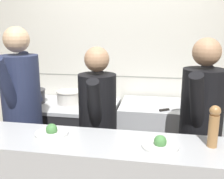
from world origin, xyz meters
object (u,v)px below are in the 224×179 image
(mixing_bowl_steel, at_px, (185,101))
(chef_line, at_px, (200,129))
(chefs_knife, at_px, (172,109))
(braising_pot, at_px, (101,97))
(sauce_pot, at_px, (69,97))
(pepper_mill, at_px, (214,125))
(plated_dish_appetiser, at_px, (52,132))
(oven_range, at_px, (68,137))
(chef_sous, at_px, (98,127))
(stock_pot, at_px, (33,96))
(chef_head_cook, at_px, (22,110))
(plated_dish_dessert, at_px, (160,144))

(mixing_bowl_steel, xyz_separation_m, chef_line, (0.06, -0.74, -0.02))
(chefs_knife, bearing_deg, braising_pot, 167.77)
(sauce_pot, bearing_deg, pepper_mill, -41.61)
(mixing_bowl_steel, relative_size, plated_dish_appetiser, 0.98)
(oven_range, bearing_deg, chef_sous, -52.93)
(pepper_mill, bearing_deg, plated_dish_appetiser, -179.94)
(braising_pot, height_order, chefs_knife, braising_pot)
(sauce_pot, height_order, chef_line, chef_line)
(oven_range, bearing_deg, pepper_mill, -40.50)
(braising_pot, xyz_separation_m, chef_line, (1.00, -0.70, -0.04))
(oven_range, height_order, chefs_knife, chefs_knife)
(plated_dish_appetiser, xyz_separation_m, pepper_mill, (1.09, 0.00, 0.12))
(pepper_mill, bearing_deg, braising_pot, 129.54)
(stock_pot, distance_m, chef_head_cook, 0.65)
(stock_pot, relative_size, chef_head_cook, 0.16)
(mixing_bowl_steel, bearing_deg, sauce_pot, -179.75)
(braising_pot, bearing_deg, sauce_pot, 175.39)
(braising_pot, bearing_deg, mixing_bowl_steel, 2.32)
(oven_range, bearing_deg, plated_dish_appetiser, -74.91)
(stock_pot, xyz_separation_m, chef_head_cook, (0.20, -0.62, 0.03))
(sauce_pot, xyz_separation_m, chef_sous, (0.52, -0.75, -0.06))
(sauce_pot, distance_m, chef_head_cook, 0.72)
(plated_dish_appetiser, bearing_deg, plated_dish_dessert, -5.10)
(oven_range, bearing_deg, mixing_bowl_steel, 1.42)
(stock_pot, bearing_deg, sauce_pot, 8.03)
(plated_dish_dessert, xyz_separation_m, chef_head_cook, (-1.29, 0.62, -0.05))
(oven_range, height_order, pepper_mill, pepper_mill)
(pepper_mill, bearing_deg, mixing_bowl_steel, 92.77)
(chefs_knife, bearing_deg, mixing_bowl_steel, 56.24)
(chef_line, bearing_deg, oven_range, 173.01)
(chefs_knife, xyz_separation_m, plated_dish_appetiser, (-0.89, -1.03, 0.11))
(oven_range, relative_size, pepper_mill, 4.32)
(pepper_mill, height_order, chef_sous, chef_sous)
(stock_pot, bearing_deg, oven_range, 4.62)
(plated_dish_dessert, bearing_deg, chef_head_cook, 154.33)
(braising_pot, bearing_deg, oven_range, 179.41)
(pepper_mill, bearing_deg, oven_range, 139.50)
(chefs_knife, xyz_separation_m, chef_line, (0.20, -0.53, 0.01))
(chefs_knife, distance_m, plated_dish_appetiser, 1.37)
(stock_pot, bearing_deg, mixing_bowl_steel, 2.16)
(oven_range, xyz_separation_m, chefs_knife, (1.21, -0.18, 0.49))
(sauce_pot, height_order, chefs_knife, sauce_pot)
(braising_pot, bearing_deg, plated_dish_dessert, -62.38)
(stock_pot, xyz_separation_m, chef_line, (1.82, -0.68, -0.02))
(oven_range, distance_m, chef_line, 1.66)
(stock_pot, relative_size, plated_dish_appetiser, 1.22)
(chef_sous, bearing_deg, sauce_pot, 117.47)
(braising_pot, xyz_separation_m, chefs_knife, (0.79, -0.17, -0.05))
(pepper_mill, bearing_deg, chef_line, 89.47)
(plated_dish_appetiser, distance_m, chef_head_cook, 0.77)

